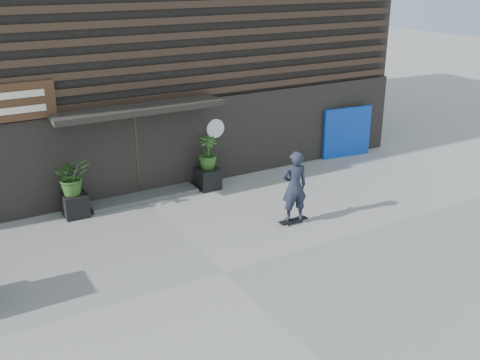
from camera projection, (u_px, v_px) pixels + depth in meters
ground at (223, 272)px, 11.70m from camera, size 80.00×80.00×0.00m
entrance_step at (144, 197)px, 15.39m from camera, size 3.00×0.80×0.12m
planter_pot_left at (75, 205)px, 14.25m from camera, size 0.60×0.60×0.60m
bamboo_left at (72, 176)px, 13.97m from camera, size 0.86×0.75×0.96m
planter_pot_right at (208, 178)px, 16.04m from camera, size 0.60×0.60×0.60m
bamboo_right at (208, 153)px, 15.76m from camera, size 0.54×0.54×0.96m
blue_tarp at (347, 132)px, 18.59m from camera, size 1.78×0.32×1.66m
building at (77, 32)px, 18.32m from camera, size 18.00×11.00×8.00m
skateboarder at (294, 187)px, 13.59m from camera, size 0.78×0.55×1.88m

